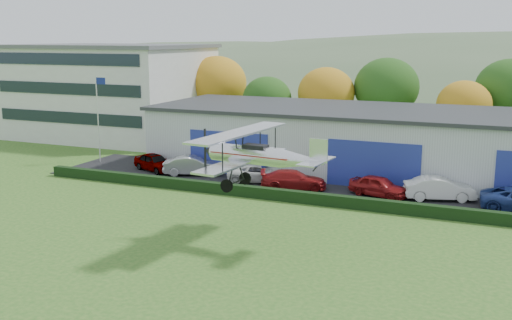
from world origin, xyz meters
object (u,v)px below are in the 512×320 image
at_px(flagpole, 99,110).
at_px(car_5, 440,189).
at_px(car_4, 379,186).
at_px(office_block, 111,90).
at_px(car_1, 193,165).
at_px(car_3, 294,180).
at_px(car_2, 259,173).
at_px(biplane, 257,154).
at_px(hangar, 389,141).
at_px(car_0, 155,162).

distance_m(flagpole, car_5, 30.20).
height_order(car_4, car_5, car_5).
height_order(office_block, car_4, office_block).
bearing_deg(car_1, car_3, -119.16).
distance_m(office_block, car_4, 37.43).
bearing_deg(car_4, car_1, 104.59).
xyz_separation_m(car_2, biplane, (5.32, -13.01, 4.30)).
bearing_deg(office_block, flagpole, -58.03).
relative_size(office_block, biplane, 2.40).
height_order(car_1, car_5, car_5).
xyz_separation_m(hangar, car_3, (-5.39, -8.57, -1.89)).
distance_m(hangar, car_4, 8.42).
xyz_separation_m(office_block, car_3, (27.61, -15.59, -4.45)).
bearing_deg(biplane, car_5, 63.33).
xyz_separation_m(car_3, biplane, (2.04, -11.92, 4.28)).
bearing_deg(car_5, car_2, 72.79).
xyz_separation_m(flagpole, car_4, (25.81, -2.18, -4.00)).
height_order(flagpole, car_4, flagpole).
xyz_separation_m(hangar, biplane, (-3.35, -20.49, 2.39)).
height_order(hangar, car_4, hangar).
distance_m(hangar, car_3, 10.30).
bearing_deg(office_block, hangar, -12.01).
distance_m(hangar, car_5, 9.16).
xyz_separation_m(hangar, flagpole, (-24.88, -5.98, 2.13)).
distance_m(car_2, biplane, 14.70).
xyz_separation_m(hangar, car_5, (5.02, -7.44, -1.81)).
relative_size(car_2, biplane, 0.58).
bearing_deg(biplane, car_1, 136.63).
bearing_deg(car_3, car_1, 61.95).
distance_m(hangar, flagpole, 25.68).
bearing_deg(hangar, biplane, -99.27).
height_order(hangar, car_5, hangar).
height_order(car_1, car_2, car_1).
bearing_deg(car_5, car_4, 82.48).
height_order(car_2, car_3, car_3).
distance_m(office_block, car_0, 20.93).
xyz_separation_m(car_3, car_4, (6.31, 0.42, 0.03)).
height_order(hangar, car_1, hangar).
bearing_deg(flagpole, biplane, -33.98).
distance_m(car_0, car_4, 19.29).
distance_m(flagpole, car_1, 11.11).
distance_m(car_0, car_1, 3.76).
bearing_deg(car_2, car_1, 68.64).
relative_size(car_0, car_2, 0.87).
relative_size(car_3, car_4, 1.13).
distance_m(office_block, flagpole, 15.33).
bearing_deg(car_1, office_block, 30.10).
bearing_deg(car_0, hangar, -45.59).
relative_size(flagpole, car_2, 1.61).
relative_size(hangar, car_5, 8.35).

